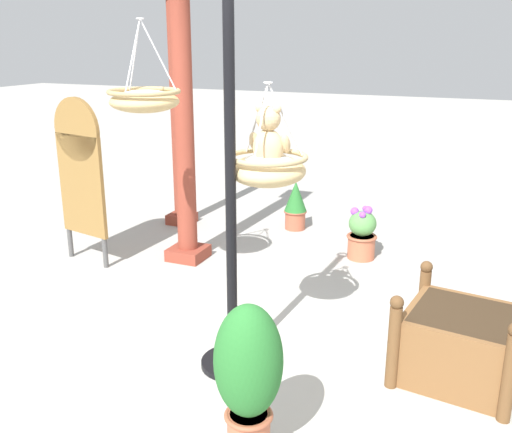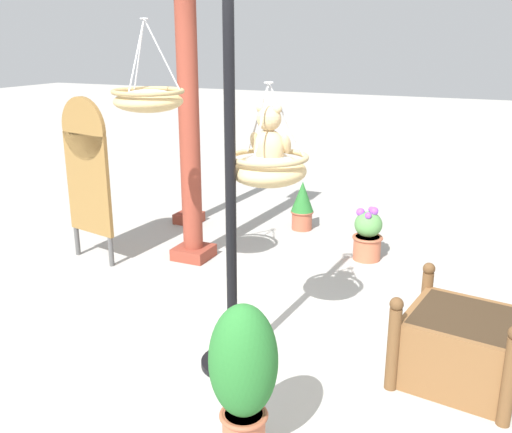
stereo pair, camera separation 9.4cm
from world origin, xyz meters
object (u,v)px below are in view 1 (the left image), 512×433
at_px(greenhouse_pillar_right, 183,115).
at_px(potted_plant_tall_leafy, 248,376).
at_px(hanging_basket_with_teddy, 267,168).
at_px(greenhouse_pillar_left, 178,115).
at_px(potted_plant_bushy_green, 295,205).
at_px(potted_plant_flowering_red, 362,234).
at_px(hanging_basket_left_high, 144,99).
at_px(wooden_planter_box, 460,342).
at_px(display_sign_board, 80,168).
at_px(display_pole_central, 232,259).
at_px(teddy_bear, 269,140).

bearing_deg(greenhouse_pillar_right, potted_plant_tall_leafy, -54.76).
xyz_separation_m(hanging_basket_with_teddy, potted_plant_tall_leafy, (0.33, -1.08, -0.83)).
height_order(greenhouse_pillar_left, greenhouse_pillar_right, greenhouse_pillar_right).
bearing_deg(potted_plant_bushy_green, potted_plant_flowering_red, -34.48).
xyz_separation_m(hanging_basket_left_high, greenhouse_pillar_right, (-0.24, 1.01, -0.25)).
bearing_deg(potted_plant_bushy_green, wooden_planter_box, -51.46).
distance_m(potted_plant_bushy_green, display_sign_board, 2.50).
bearing_deg(display_sign_board, potted_plant_bushy_green, 48.73).
bearing_deg(wooden_planter_box, hanging_basket_left_high, 175.52).
bearing_deg(display_pole_central, display_sign_board, 151.25).
relative_size(display_pole_central, greenhouse_pillar_left, 0.92).
bearing_deg(potted_plant_tall_leafy, potted_plant_flowering_red, 92.28).
relative_size(teddy_bear, potted_plant_tall_leafy, 0.44).
height_order(wooden_planter_box, potted_plant_flowering_red, wooden_planter_box).
bearing_deg(potted_plant_flowering_red, potted_plant_tall_leafy, -87.72).
distance_m(hanging_basket_left_high, potted_plant_flowering_red, 2.64).
height_order(potted_plant_flowering_red, display_sign_board, display_sign_board).
relative_size(hanging_basket_with_teddy, greenhouse_pillar_right, 0.22).
height_order(greenhouse_pillar_right, display_sign_board, greenhouse_pillar_right).
xyz_separation_m(teddy_bear, display_sign_board, (-2.32, 0.92, -0.57)).
relative_size(hanging_basket_left_high, potted_plant_flowering_red, 1.24).
distance_m(hanging_basket_with_teddy, potted_plant_tall_leafy, 1.40).
bearing_deg(hanging_basket_left_high, display_sign_board, 154.59).
relative_size(potted_plant_bushy_green, display_sign_board, 0.35).
height_order(display_pole_central, greenhouse_pillar_right, greenhouse_pillar_right).
bearing_deg(display_sign_board, greenhouse_pillar_right, 27.74).
distance_m(greenhouse_pillar_left, display_sign_board, 1.54).
bearing_deg(potted_plant_bushy_green, potted_plant_tall_leafy, -74.47).
xyz_separation_m(potted_plant_tall_leafy, display_sign_board, (-2.65, 2.02, 0.45)).
distance_m(potted_plant_flowering_red, potted_plant_bushy_green, 1.14).
relative_size(potted_plant_flowering_red, potted_plant_bushy_green, 0.97).
xyz_separation_m(greenhouse_pillar_left, display_sign_board, (-0.24, -1.48, -0.35)).
relative_size(display_pole_central, potted_plant_bushy_green, 4.33).
distance_m(potted_plant_flowering_red, potted_plant_tall_leafy, 3.20).
relative_size(greenhouse_pillar_left, potted_plant_bushy_green, 4.72).
height_order(hanging_basket_with_teddy, wooden_planter_box, hanging_basket_with_teddy).
height_order(greenhouse_pillar_left, potted_plant_tall_leafy, greenhouse_pillar_left).
bearing_deg(potted_plant_bushy_green, greenhouse_pillar_left, -166.35).
bearing_deg(display_sign_board, teddy_bear, -21.63).
xyz_separation_m(display_pole_central, potted_plant_flowering_red, (0.35, 2.36, -0.53)).
bearing_deg(wooden_planter_box, potted_plant_flowering_red, 119.82).
height_order(wooden_planter_box, display_sign_board, display_sign_board).
relative_size(display_pole_central, greenhouse_pillar_right, 0.83).
xyz_separation_m(greenhouse_pillar_left, potted_plant_bushy_green, (1.35, 0.33, -1.03)).
relative_size(greenhouse_pillar_left, wooden_planter_box, 3.17).
height_order(hanging_basket_left_high, wooden_planter_box, hanging_basket_left_high).
bearing_deg(potted_plant_tall_leafy, teddy_bear, 106.72).
height_order(hanging_basket_left_high, display_sign_board, hanging_basket_left_high).
xyz_separation_m(potted_plant_tall_leafy, potted_plant_bushy_green, (-1.07, 3.83, -0.23)).
distance_m(hanging_basket_with_teddy, teddy_bear, 0.18).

